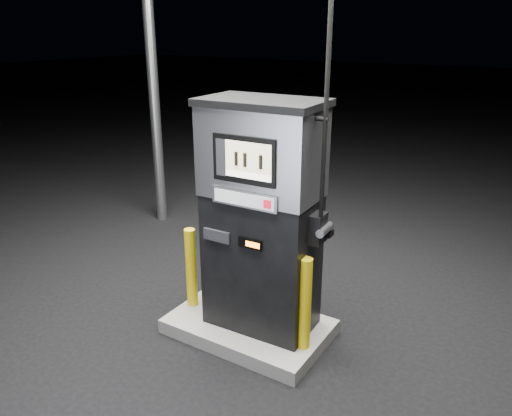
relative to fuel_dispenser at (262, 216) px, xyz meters
The scene contains 5 objects.
ground 1.32m from the fuel_dispenser, 159.44° to the right, with size 80.00×80.00×0.00m, color black.
pump_island 1.25m from the fuel_dispenser, 159.44° to the right, with size 1.60×1.00×0.15m, color slate.
fuel_dispenser is the anchor object (origin of this frame).
bollard_left 1.10m from the fuel_dispenser, behind, with size 0.12×0.12×0.88m, color yellow.
bollard_right 0.91m from the fuel_dispenser, 15.15° to the right, with size 0.12×0.12×0.92m, color yellow.
Camera 1 is at (2.42, -3.73, 3.01)m, focal length 35.00 mm.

